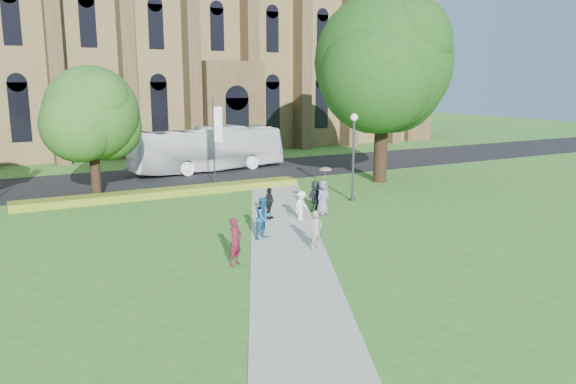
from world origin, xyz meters
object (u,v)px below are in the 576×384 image
large_tree (383,63)px  tour_coach (208,149)px  streetlamp (354,146)px  pedestrian_0 (235,242)px

large_tree → tour_coach: large_tree is taller
streetlamp → tour_coach: 15.35m
tour_coach → streetlamp: bearing=-173.0°
streetlamp → pedestrian_0: bearing=-144.4°
streetlamp → large_tree: large_tree is taller
large_tree → tour_coach: 15.31m
streetlamp → pedestrian_0: (-11.00, -7.87, -2.32)m
streetlamp → large_tree: (5.50, 4.50, 5.07)m
streetlamp → large_tree: size_ratio=0.40×
large_tree → pedestrian_0: (-16.50, -12.37, -7.39)m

